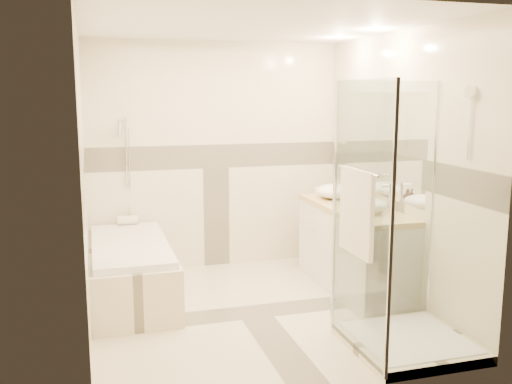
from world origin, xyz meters
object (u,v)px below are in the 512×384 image
object	(u,v)px
vessel_sink_near	(334,191)
vessel_sink_far	(368,205)
bathtub	(131,268)
amenity_bottle_b	(356,200)
amenity_bottle_a	(359,200)
shower_enclosure	(392,284)
vanity	(354,248)

from	to	relation	value
vessel_sink_near	vessel_sink_far	distance (m)	0.76
bathtub	amenity_bottle_b	size ratio (longest dim) A/B	10.82
vessel_sink_far	amenity_bottle_a	xyz separation A→B (m)	(0.00, 0.18, 0.01)
shower_enclosure	vessel_sink_near	bearing A→B (deg)	80.99
shower_enclosure	bathtub	bearing A→B (deg)	138.90
vessel_sink_near	vessel_sink_far	xyz separation A→B (m)	(0.00, -0.76, -0.01)
vanity	amenity_bottle_a	world-z (taller)	amenity_bottle_a
amenity_bottle_b	shower_enclosure	bearing A→B (deg)	-102.69
shower_enclosure	vessel_sink_near	size ratio (longest dim) A/B	5.31
amenity_bottle_b	vessel_sink_far	bearing A→B (deg)	-90.00
shower_enclosure	amenity_bottle_a	xyz separation A→B (m)	(0.27, 1.14, 0.43)
vessel_sink_near	amenity_bottle_b	xyz separation A→B (m)	(0.00, -0.51, 0.00)
bathtub	amenity_bottle_b	xyz separation A→B (m)	(2.13, -0.41, 0.62)
vessel_sink_far	shower_enclosure	bearing A→B (deg)	-105.92
amenity_bottle_b	bathtub	bearing A→B (deg)	169.13
vanity	vessel_sink_far	size ratio (longest dim) A/B	4.60
amenity_bottle_b	vessel_sink_near	bearing A→B (deg)	90.00
amenity_bottle_a	amenity_bottle_b	world-z (taller)	amenity_bottle_a
vessel_sink_far	bathtub	bearing A→B (deg)	162.68
amenity_bottle_a	vanity	bearing A→B (deg)	81.25
shower_enclosure	vessel_sink_far	size ratio (longest dim) A/B	5.79
vessel_sink_far	amenity_bottle_a	bearing A→B (deg)	90.00
bathtub	shower_enclosure	size ratio (longest dim) A/B	0.83
vanity	amenity_bottle_b	distance (m)	0.51
vessel_sink_near	amenity_bottle_a	size ratio (longest dim) A/B	2.30
vessel_sink_far	amenity_bottle_a	size ratio (longest dim) A/B	2.11
vessel_sink_far	amenity_bottle_a	distance (m)	0.18
amenity_bottle_a	amenity_bottle_b	distance (m)	0.07
vanity	amenity_bottle_b	world-z (taller)	amenity_bottle_b
bathtub	shower_enclosure	distance (m)	2.47
bathtub	vessel_sink_far	world-z (taller)	vessel_sink_far
vessel_sink_near	amenity_bottle_a	xyz separation A→B (m)	(0.00, -0.58, 0.01)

